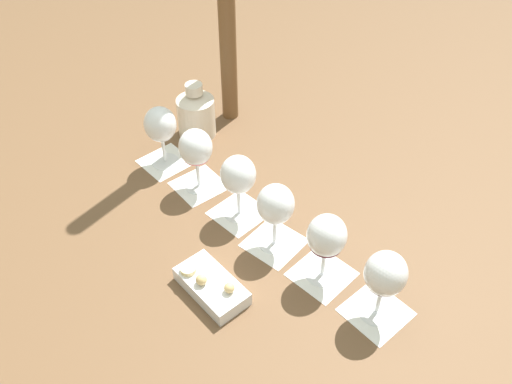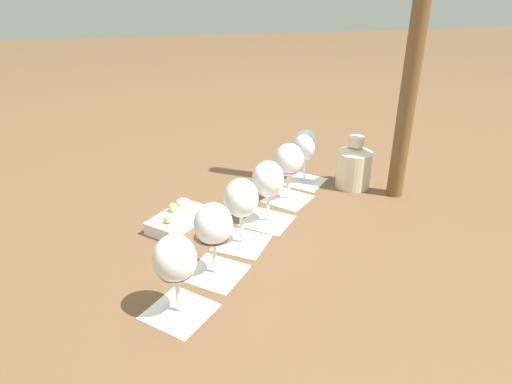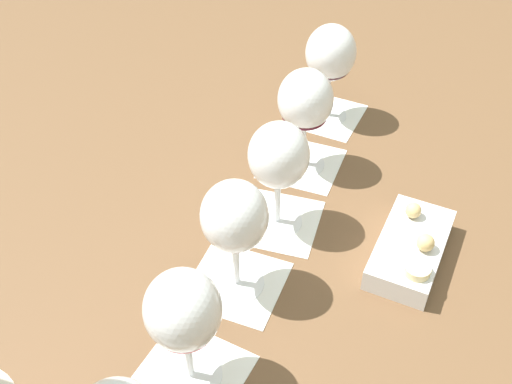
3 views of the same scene
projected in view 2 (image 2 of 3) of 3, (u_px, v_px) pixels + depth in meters
ground_plane at (255, 231)px, 1.16m from camera, size 8.00×8.00×0.00m
tasting_card_0 at (304, 181)px, 1.44m from camera, size 0.17×0.17×0.00m
tasting_card_1 at (288, 199)px, 1.33m from camera, size 0.17×0.17×0.00m
tasting_card_2 at (267, 221)px, 1.21m from camera, size 0.16×0.16×0.00m
tasting_card_3 at (242, 242)px, 1.11m from camera, size 0.16×0.16×0.00m
tasting_card_4 at (216, 273)px, 1.00m from camera, size 0.16×0.16×0.00m
tasting_card_5 at (180, 311)px, 0.89m from camera, size 0.17×0.17×0.00m
wine_glass_0 at (305, 148)px, 1.39m from camera, size 0.08×0.08×0.17m
wine_glass_1 at (289, 163)px, 1.28m from camera, size 0.08×0.08×0.17m
wine_glass_2 at (268, 182)px, 1.16m from camera, size 0.08×0.08×0.17m
wine_glass_3 at (241, 201)px, 1.06m from camera, size 0.08×0.08×0.17m
wine_glass_4 at (213, 228)px, 0.95m from camera, size 0.08×0.08×0.17m
wine_glass_5 at (175, 263)px, 0.84m from camera, size 0.08×0.08×0.17m
ceramic_vase at (354, 165)px, 1.38m from camera, size 0.10×0.10×0.16m
snack_dish at (177, 219)px, 1.18m from camera, size 0.17×0.17×0.06m
umbrella_pole at (418, 29)px, 1.15m from camera, size 0.05×0.05×0.93m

